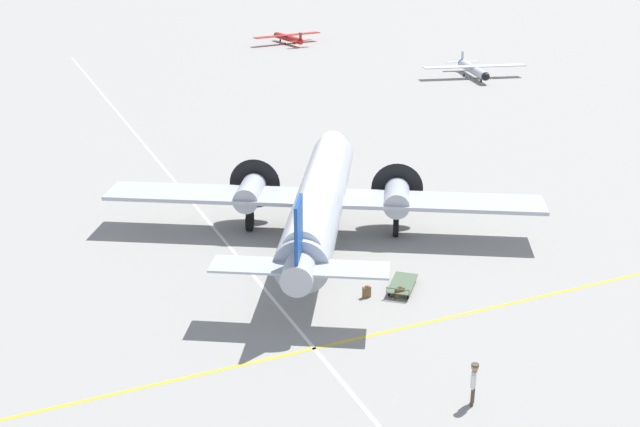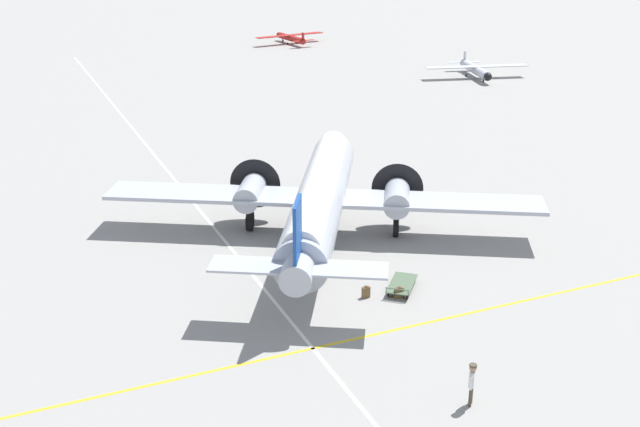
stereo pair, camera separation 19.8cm
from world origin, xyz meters
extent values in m
plane|color=gray|center=(0.00, 0.00, 0.00)|extent=(300.00, 300.00, 0.00)
cube|color=gold|center=(0.00, 9.77, 0.00)|extent=(120.00, 0.16, 0.01)
cube|color=silver|center=(4.56, 0.00, 0.00)|extent=(0.16, 120.00, 0.01)
cylinder|color=#ADB2BC|center=(0.00, 0.00, 2.32)|extent=(10.23, 15.59, 2.45)
cylinder|color=white|center=(0.00, 0.00, 3.00)|extent=(9.20, 14.52, 1.71)
sphere|color=#ADB2BC|center=(-4.05, -7.19, 2.32)|extent=(2.33, 2.33, 2.33)
cylinder|color=#ADB2BC|center=(4.05, 7.19, 2.45)|extent=(2.75, 3.47, 1.35)
cube|color=#194799|center=(4.34, 7.72, 4.16)|extent=(1.01, 1.65, 2.82)
cube|color=#ADB2BC|center=(4.25, 7.54, 2.57)|extent=(7.25, 5.04, 0.10)
cube|color=#ADB2BC|center=(-0.59, -1.05, 2.02)|extent=(21.48, 13.65, 0.20)
cylinder|color=#ADB2BC|center=(2.70, -3.23, 2.04)|extent=(2.56, 3.12, 1.35)
cylinder|color=black|center=(1.94, -4.58, 2.04)|extent=(2.49, 1.42, 2.83)
sphere|color=black|center=(1.87, -4.70, 2.04)|extent=(0.47, 0.47, 0.47)
cylinder|color=#ADB2BC|center=(-4.16, 0.63, 2.04)|extent=(2.56, 3.12, 1.35)
cylinder|color=black|center=(-4.92, -0.72, 2.04)|extent=(2.49, 1.42, 2.83)
sphere|color=black|center=(-4.99, -0.84, 2.04)|extent=(0.47, 0.47, 0.47)
cylinder|color=#4C4C51|center=(2.84, -2.99, 1.02)|extent=(0.18, 0.18, 0.95)
cylinder|color=black|center=(2.84, -2.99, 0.55)|extent=(0.80, 1.11, 1.10)
cylinder|color=#4C4C51|center=(-4.03, 0.88, 1.02)|extent=(0.18, 0.18, 0.95)
cylinder|color=black|center=(-4.03, 0.88, 0.55)|extent=(0.80, 1.11, 1.10)
cylinder|color=#4C4C51|center=(-3.16, -5.61, 0.79)|extent=(0.14, 0.14, 0.87)
cylinder|color=black|center=(-3.16, -5.61, 0.35)|extent=(0.50, 0.70, 0.70)
cylinder|color=#473D2D|center=(1.01, 15.61, 0.39)|extent=(0.11, 0.11, 0.79)
cylinder|color=#473D2D|center=(0.85, 15.44, 0.39)|extent=(0.11, 0.11, 0.79)
cube|color=white|center=(0.93, 15.53, 1.08)|extent=(0.39, 0.40, 0.59)
sphere|color=tan|center=(0.93, 15.53, 1.51)|extent=(0.26, 0.26, 0.26)
cylinder|color=white|center=(1.09, 15.70, 1.05)|extent=(0.09, 0.09, 0.56)
cylinder|color=white|center=(0.77, 15.35, 1.05)|extent=(0.09, 0.09, 0.56)
cube|color=black|center=(1.00, 15.46, 1.15)|extent=(0.04, 0.04, 0.38)
cylinder|color=#473D2D|center=(0.93, 15.53, 1.62)|extent=(0.39, 0.39, 0.07)
cube|color=brown|center=(-0.72, 7.26, 0.25)|extent=(0.42, 0.18, 0.49)
cube|color=#4A3520|center=(-0.72, 7.26, 0.52)|extent=(0.15, 0.12, 0.02)
cube|color=brown|center=(0.62, 6.63, 0.26)|extent=(0.36, 0.18, 0.51)
cube|color=#4A3520|center=(0.62, 6.63, 0.54)|extent=(0.13, 0.13, 0.02)
cube|color=#4C6047|center=(-1.24, 6.58, 0.30)|extent=(2.29, 2.43, 0.04)
cube|color=#4C6047|center=(-0.53, 7.43, 0.54)|extent=(0.84, 0.72, 0.04)
cylinder|color=#4C6047|center=(-0.14, 7.10, 0.43)|extent=(0.04, 0.04, 0.22)
cylinder|color=#4C6047|center=(-0.91, 7.75, 0.43)|extent=(0.04, 0.04, 0.22)
cylinder|color=black|center=(-1.48, 5.65, 0.14)|extent=(0.23, 0.25, 0.28)
cylinder|color=black|center=(-2.13, 6.20, 0.14)|extent=(0.23, 0.25, 0.28)
cylinder|color=black|center=(-0.36, 6.97, 0.14)|extent=(0.23, 0.25, 0.28)
cylinder|color=black|center=(-1.01, 7.52, 0.14)|extent=(0.23, 0.25, 0.28)
cylinder|color=#B2231E|center=(-21.61, -58.80, 0.72)|extent=(1.54, 6.14, 0.75)
sphere|color=black|center=(-21.19, -61.95, 0.72)|extent=(0.67, 0.67, 0.67)
cube|color=#B2231E|center=(-21.56, -59.13, 1.06)|extent=(9.19, 2.15, 0.08)
cube|color=#B2231E|center=(-22.00, -55.84, 1.32)|extent=(0.13, 0.55, 0.97)
cube|color=#B2231E|center=(-22.00, -55.84, 0.83)|extent=(3.02, 0.86, 0.04)
cylinder|color=black|center=(-21.32, -60.95, 0.14)|extent=(0.12, 0.29, 0.28)
cylinder|color=#4C4C51|center=(-21.32, -60.95, 0.25)|extent=(0.06, 0.06, 0.21)
cylinder|color=black|center=(-20.98, -58.37, 0.14)|extent=(0.12, 0.29, 0.28)
cylinder|color=#4C4C51|center=(-20.98, -58.37, 0.25)|extent=(0.06, 0.06, 0.21)
cylinder|color=black|center=(-22.32, -58.55, 0.14)|extent=(0.12, 0.29, 0.28)
cylinder|color=#4C4C51|center=(-22.32, -58.55, 0.25)|extent=(0.06, 0.06, 0.21)
cylinder|color=#B7BCC6|center=(-31.28, -32.47, 0.78)|extent=(2.60, 7.04, 0.86)
sphere|color=black|center=(-30.35, -28.90, 0.78)|extent=(0.78, 0.78, 0.78)
cube|color=#B7BCC6|center=(-31.18, -32.09, 1.17)|extent=(10.51, 3.71, 0.08)
cube|color=#B7BCC6|center=(-32.14, -35.81, 1.47)|extent=(0.22, 0.62, 1.12)
cube|color=#B7BCC6|center=(-32.14, -35.81, 0.91)|extent=(3.47, 1.40, 0.04)
cylinder|color=black|center=(-30.65, -30.04, 0.14)|extent=(0.15, 0.29, 0.28)
cylinder|color=#4C4C51|center=(-30.65, -30.04, 0.24)|extent=(0.06, 0.06, 0.21)
cylinder|color=black|center=(-32.13, -32.65, 0.14)|extent=(0.15, 0.29, 0.28)
cylinder|color=#4C4C51|center=(-32.13, -32.65, 0.24)|extent=(0.06, 0.06, 0.21)
cylinder|color=black|center=(-30.62, -33.05, 0.14)|extent=(0.15, 0.29, 0.28)
cylinder|color=#4C4C51|center=(-30.62, -33.05, 0.24)|extent=(0.06, 0.06, 0.21)
camera|label=1|loc=(15.58, 35.35, 16.66)|focal=45.00mm
camera|label=2|loc=(15.40, 35.43, 16.66)|focal=45.00mm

